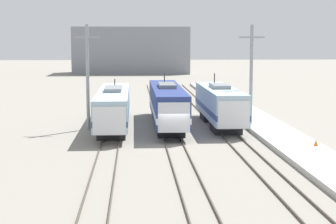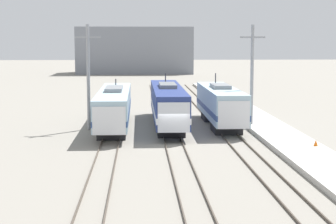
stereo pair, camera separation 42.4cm
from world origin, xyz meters
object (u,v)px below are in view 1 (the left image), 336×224
at_px(locomotive_center, 167,105).
at_px(catenary_tower_right, 251,74).
at_px(catenary_tower_left, 88,75).
at_px(locomotive_far_left, 113,108).
at_px(traffic_cone, 316,143).
at_px(locomotive_far_right, 220,105).

relative_size(locomotive_center, catenary_tower_right, 1.99).
distance_m(locomotive_center, catenary_tower_right, 8.61).
relative_size(locomotive_center, catenary_tower_left, 1.99).
bearing_deg(catenary_tower_left, locomotive_far_left, 2.07).
xyz_separation_m(locomotive_far_left, locomotive_center, (5.19, 1.15, 0.11)).
relative_size(catenary_tower_right, traffic_cone, 21.49).
relative_size(catenary_tower_left, catenary_tower_right, 1.00).
xyz_separation_m(locomotive_far_left, traffic_cone, (15.83, -11.63, -1.43)).
distance_m(locomotive_far_right, catenary_tower_left, 13.15).
bearing_deg(locomotive_far_right, locomotive_center, 178.07).
bearing_deg(traffic_cone, locomotive_far_left, 143.72).
distance_m(locomotive_far_left, locomotive_center, 5.32).
bearing_deg(locomotive_far_right, locomotive_far_left, -174.66).
bearing_deg(catenary_tower_right, locomotive_far_left, 179.63).
bearing_deg(locomotive_center, traffic_cone, -50.19).
bearing_deg(locomotive_far_right, catenary_tower_right, -20.74).
bearing_deg(locomotive_far_right, traffic_cone, -66.58).
relative_size(catenary_tower_left, traffic_cone, 21.49).
bearing_deg(traffic_cone, catenary_tower_left, 147.63).
relative_size(locomotive_far_right, traffic_cone, 35.15).
height_order(locomotive_center, catenary_tower_left, catenary_tower_left).
bearing_deg(traffic_cone, locomotive_center, 129.81).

